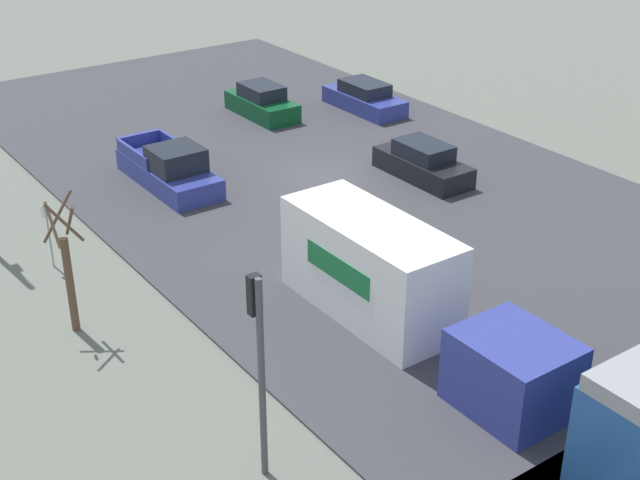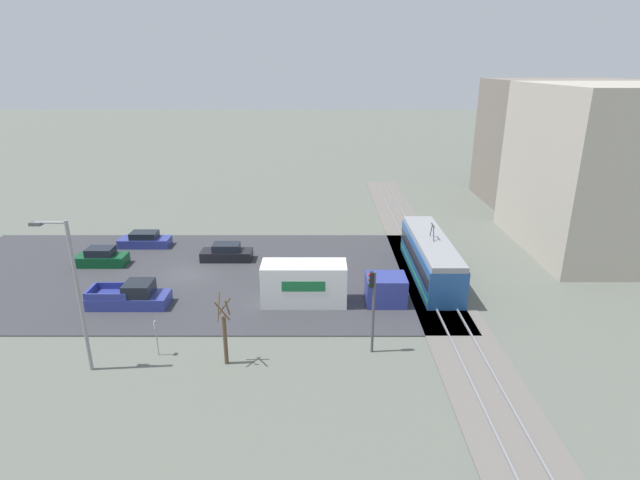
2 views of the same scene
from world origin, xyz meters
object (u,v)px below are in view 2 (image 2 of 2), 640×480
(box_truck, at_px, (324,285))
(street_tree, at_px, (225,333))
(street_lamp_near_crossing, at_px, (74,288))
(sedan_car_1, at_px, (227,253))
(traffic_light_pole, at_px, (372,301))
(light_rail_tram, at_px, (430,258))
(sedan_car_2, at_px, (145,240))
(sedan_car_0, at_px, (101,258))
(pickup_truck, at_px, (131,297))
(no_parking_sign, at_px, (156,335))

(box_truck, bearing_deg, street_tree, -36.46)
(box_truck, distance_m, street_lamp_near_crossing, 16.20)
(sedan_car_1, height_order, traffic_light_pole, traffic_light_pole)
(street_tree, bearing_deg, box_truck, 143.54)
(light_rail_tram, distance_m, street_tree, 19.03)
(sedan_car_2, height_order, traffic_light_pole, traffic_light_pole)
(street_lamp_near_crossing, bearing_deg, sedan_car_0, -160.12)
(pickup_truck, height_order, no_parking_sign, no_parking_sign)
(no_parking_sign, bearing_deg, light_rail_tram, 122.19)
(sedan_car_0, distance_m, traffic_light_pole, 25.84)
(box_truck, relative_size, pickup_truck, 1.85)
(sedan_car_0, distance_m, no_parking_sign, 16.70)
(sedan_car_0, distance_m, sedan_car_2, 5.14)
(street_lamp_near_crossing, bearing_deg, street_tree, 94.46)
(street_lamp_near_crossing, bearing_deg, traffic_light_pole, 96.52)
(pickup_truck, xyz_separation_m, street_tree, (7.20, 8.08, 1.21))
(pickup_truck, bearing_deg, light_rail_tram, 103.42)
(pickup_truck, bearing_deg, traffic_light_pole, 70.21)
(light_rail_tram, bearing_deg, sedan_car_1, -101.56)
(sedan_car_1, bearing_deg, traffic_light_pole, 37.32)
(light_rail_tram, relative_size, sedan_car_2, 2.62)
(sedan_car_1, bearing_deg, sedan_car_2, -112.48)
(light_rail_tram, distance_m, box_truck, 9.90)
(light_rail_tram, relative_size, sedan_car_0, 2.91)
(sedan_car_1, distance_m, street_tree, 16.34)
(sedan_car_2, bearing_deg, street_lamp_near_crossing, -170.37)
(pickup_truck, distance_m, no_parking_sign, 7.44)
(sedan_car_0, xyz_separation_m, sedan_car_2, (-4.66, 2.17, -0.06))
(box_truck, height_order, street_lamp_near_crossing, street_lamp_near_crossing)
(pickup_truck, relative_size, sedan_car_2, 1.19)
(sedan_car_0, distance_m, sedan_car_1, 10.60)
(street_lamp_near_crossing, bearing_deg, sedan_car_1, 163.47)
(no_parking_sign, bearing_deg, sedan_car_2, -159.55)
(box_truck, height_order, pickup_truck, box_truck)
(box_truck, distance_m, no_parking_sign, 12.03)
(sedan_car_0, bearing_deg, pickup_truck, -145.44)
(light_rail_tram, distance_m, street_lamp_near_crossing, 25.92)
(sedan_car_2, bearing_deg, sedan_car_0, 155.00)
(street_tree, height_order, street_lamp_near_crossing, street_lamp_near_crossing)
(sedan_car_0, relative_size, traffic_light_pole, 0.81)
(box_truck, relative_size, sedan_car_1, 2.32)
(box_truck, xyz_separation_m, traffic_light_pole, (6.44, 2.78, 1.90))
(sedan_car_1, distance_m, sedan_car_2, 9.04)
(pickup_truck, bearing_deg, box_truck, 92.03)
(sedan_car_1, relative_size, traffic_light_pole, 0.85)
(sedan_car_2, bearing_deg, sedan_car_1, -112.48)
(light_rail_tram, xyz_separation_m, no_parking_sign, (11.67, -18.54, -0.26))
(box_truck, bearing_deg, sedan_car_1, -134.51)
(sedan_car_1, xyz_separation_m, street_tree, (16.05, 2.82, 1.27))
(sedan_car_1, height_order, no_parking_sign, no_parking_sign)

